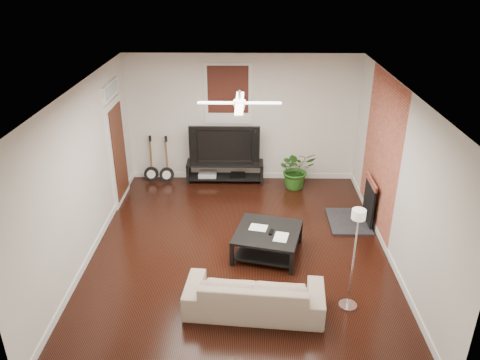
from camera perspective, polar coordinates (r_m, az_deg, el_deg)
The scene contains 14 objects.
room at distance 7.52m, azimuth -0.06°, elevation 0.44°, with size 5.01×6.01×2.81m.
brick_accent at distance 8.76m, azimuth 16.60°, elevation 3.02°, with size 0.02×2.20×2.80m, color #B14D39.
fireplace at distance 9.07m, azimuth 14.13°, elevation -2.45°, with size 0.80×1.10×0.92m, color black.
window_back at distance 10.15m, azimuth -1.45°, elevation 10.30°, with size 1.00×0.06×1.30m, color #330E0E.
door_left at distance 9.68m, azimuth -14.59°, elevation 4.41°, with size 0.08×1.00×2.50m, color white.
tv_stand at distance 10.54m, azimuth -1.80°, elevation 0.99°, with size 1.69×0.45×0.47m, color black.
tv at distance 10.30m, azimuth -1.85°, elevation 4.45°, with size 1.52×0.20×0.87m, color black.
coffee_table at distance 8.03m, azimuth 3.33°, elevation -7.49°, with size 1.04×1.04×0.44m, color black.
sofa at distance 6.81m, azimuth 1.74°, elevation -13.52°, with size 1.94×0.76×0.57m, color tan.
floor_lamp at distance 6.75m, azimuth 13.49°, elevation -9.38°, with size 0.26×0.26×1.59m, color silver, non-canonical shape.
potted_plant at distance 10.25m, azimuth 6.82°, elevation 1.30°, with size 0.78×0.68×0.87m, color #255C1A.
guitar_left at distance 10.61m, azimuth -10.77°, elevation 2.39°, with size 0.32×0.23×1.05m, color black, non-canonical shape.
guitar_right at distance 10.52m, azimuth -8.94°, elevation 2.33°, with size 0.32×0.23×1.05m, color black, non-canonical shape.
ceiling_fan at distance 7.10m, azimuth -0.06°, elevation 9.27°, with size 1.24×1.24×0.32m, color white, non-canonical shape.
Camera 1 is at (0.13, -6.83, 4.53)m, focal length 35.39 mm.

